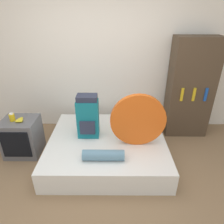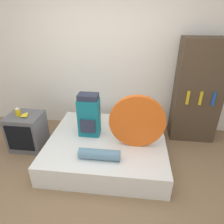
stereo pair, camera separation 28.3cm
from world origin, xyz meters
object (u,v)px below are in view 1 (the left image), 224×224
Objects in this scene: canister at (12,117)px; television at (22,137)px; sleeping_roll at (103,155)px; backpack at (88,117)px; bookshelf at (190,89)px; tent_bag at (138,120)px.

television is at bearing 8.27° from canister.
sleeping_roll is 4.37× the size of canister.
backpack reaches higher than sleeping_roll.
sleeping_roll is 1.42m from television.
sleeping_roll is at bearing -140.22° from bookshelf.
television is 0.35× the size of bookshelf.
backpack is 0.39× the size of bookshelf.
canister is 2.91m from bookshelf.
bookshelf is at bearing 40.83° from tent_bag.
bookshelf is (2.83, 0.66, 0.21)m from canister.
sleeping_roll is at bearing -66.16° from backpack.
tent_bag is at bearing -139.17° from bookshelf.
television is 4.79× the size of canister.
tent_bag is 0.67m from sleeping_roll.
tent_bag is at bearing -16.23° from backpack.
bookshelf is at bearing 39.78° from sleeping_roll.
tent_bag is 1.30× the size of television.
tent_bag reaches higher than canister.
television is at bearing -179.50° from backpack.
television is at bearing 173.55° from tent_bag.
tent_bag reaches higher than backpack.
backpack is at bearing 0.50° from television.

